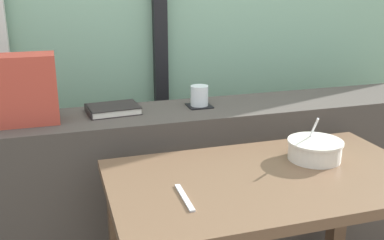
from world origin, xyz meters
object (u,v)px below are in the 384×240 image
breakfast_table (267,210)px  juice_glass (199,96)px  closed_book (113,109)px  soup_bowl (315,150)px  fork_utensil (184,197)px  coaster_square (199,106)px  throw_pillow (12,90)px

breakfast_table → juice_glass: size_ratio=12.13×
juice_glass → closed_book: 0.37m
soup_bowl → fork_utensil: soup_bowl is taller
juice_glass → fork_utensil: size_ratio=0.50×
fork_utensil → closed_book: bearing=101.2°
closed_book → soup_bowl: 0.81m
juice_glass → fork_utensil: juice_glass is taller
closed_book → fork_utensil: (0.12, -0.64, -0.10)m
juice_glass → soup_bowl: (0.27, -0.48, -0.10)m
closed_book → soup_bowl: (0.64, -0.49, -0.07)m
juice_glass → fork_utensil: 0.69m
coaster_square → soup_bowl: 0.55m
closed_book → soup_bowl: size_ratio=1.14×
coaster_square → juice_glass: juice_glass is taller
breakfast_table → juice_glass: 0.62m
breakfast_table → closed_book: bearing=126.6°
fork_utensil → soup_bowl: bearing=16.9°
closed_book → breakfast_table: bearing=-53.4°
coaster_square → soup_bowl: size_ratio=0.52×
coaster_square → throw_pillow: bearing=-178.2°
breakfast_table → closed_book: closed_book is taller
throw_pillow → closed_book: bearing=6.1°
closed_book → fork_utensil: 0.66m
throw_pillow → fork_utensil: bearing=-51.2°
juice_glass → closed_book: juice_glass is taller
juice_glass → fork_utensil: (-0.25, -0.63, -0.13)m
breakfast_table → coaster_square: bearing=95.9°
breakfast_table → soup_bowl: (0.22, 0.08, 0.16)m
breakfast_table → juice_glass: bearing=95.9°
breakfast_table → throw_pillow: 1.02m
closed_book → soup_bowl: soup_bowl is taller
breakfast_table → fork_utensil: fork_utensil is taller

